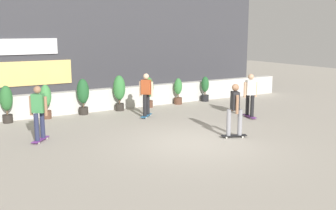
{
  "coord_description": "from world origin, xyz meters",
  "views": [
    {
      "loc": [
        -6.39,
        -9.42,
        3.3
      ],
      "look_at": [
        0.0,
        1.5,
        0.9
      ],
      "focal_mm": 42.05,
      "sensor_mm": 36.0,
      "label": 1
    }
  ],
  "objects_px": {
    "potted_plant_0": "(6,102)",
    "skater_by_wall_right": "(146,93)",
    "skater_mid_plaza": "(250,94)",
    "skater_far_left": "(39,111)",
    "skater_far_right": "(235,108)",
    "potted_plant_2": "(83,94)",
    "potted_plant_3": "(119,90)",
    "potted_plant_6": "(205,88)",
    "potted_plant_5": "(178,91)",
    "potted_plant_4": "(149,90)",
    "potted_plant_1": "(46,100)"
  },
  "relations": [
    {
      "from": "potted_plant_0",
      "to": "skater_by_wall_right",
      "type": "xyz_separation_m",
      "value": [
        4.79,
        -1.7,
        0.17
      ]
    },
    {
      "from": "skater_mid_plaza",
      "to": "skater_far_left",
      "type": "distance_m",
      "value": 7.72
    },
    {
      "from": "potted_plant_0",
      "to": "skater_far_right",
      "type": "xyz_separation_m",
      "value": [
        5.8,
        -5.72,
        0.17
      ]
    },
    {
      "from": "skater_mid_plaza",
      "to": "skater_by_wall_right",
      "type": "height_order",
      "value": "same"
    },
    {
      "from": "potted_plant_0",
      "to": "potted_plant_2",
      "type": "bearing_deg",
      "value": 0.0
    },
    {
      "from": "potted_plant_0",
      "to": "skater_far_left",
      "type": "distance_m",
      "value": 3.15
    },
    {
      "from": "potted_plant_3",
      "to": "skater_by_wall_right",
      "type": "bearing_deg",
      "value": -77.25
    },
    {
      "from": "skater_mid_plaza",
      "to": "skater_far_right",
      "type": "bearing_deg",
      "value": -140.89
    },
    {
      "from": "potted_plant_2",
      "to": "potted_plant_0",
      "type": "bearing_deg",
      "value": 180.0
    },
    {
      "from": "potted_plant_2",
      "to": "skater_mid_plaza",
      "type": "relative_size",
      "value": 0.84
    },
    {
      "from": "potted_plant_0",
      "to": "potted_plant_3",
      "type": "relative_size",
      "value": 0.92
    },
    {
      "from": "skater_far_right",
      "to": "potted_plant_6",
      "type": "bearing_deg",
      "value": 62.46
    },
    {
      "from": "potted_plant_0",
      "to": "potted_plant_5",
      "type": "relative_size",
      "value": 1.15
    },
    {
      "from": "potted_plant_4",
      "to": "potted_plant_6",
      "type": "xyz_separation_m",
      "value": [
        3.01,
        -0.0,
        -0.13
      ]
    },
    {
      "from": "potted_plant_1",
      "to": "skater_mid_plaza",
      "type": "bearing_deg",
      "value": -29.43
    },
    {
      "from": "potted_plant_2",
      "to": "potted_plant_6",
      "type": "bearing_deg",
      "value": -0.0
    },
    {
      "from": "potted_plant_0",
      "to": "potted_plant_4",
      "type": "height_order",
      "value": "potted_plant_0"
    },
    {
      "from": "skater_mid_plaza",
      "to": "skater_far_right",
      "type": "xyz_separation_m",
      "value": [
        -2.35,
        -1.91,
        0.0
      ]
    },
    {
      "from": "potted_plant_6",
      "to": "potted_plant_0",
      "type": "bearing_deg",
      "value": 180.0
    },
    {
      "from": "potted_plant_0",
      "to": "potted_plant_5",
      "type": "bearing_deg",
      "value": 0.0
    },
    {
      "from": "potted_plant_5",
      "to": "potted_plant_6",
      "type": "height_order",
      "value": "potted_plant_5"
    },
    {
      "from": "potted_plant_2",
      "to": "skater_far_right",
      "type": "bearing_deg",
      "value": -62.69
    },
    {
      "from": "skater_mid_plaza",
      "to": "potted_plant_5",
      "type": "bearing_deg",
      "value": 102.77
    },
    {
      "from": "potted_plant_4",
      "to": "skater_by_wall_right",
      "type": "height_order",
      "value": "skater_by_wall_right"
    },
    {
      "from": "potted_plant_6",
      "to": "skater_mid_plaza",
      "type": "distance_m",
      "value": 3.88
    },
    {
      "from": "skater_by_wall_right",
      "to": "potted_plant_3",
      "type": "bearing_deg",
      "value": 102.75
    },
    {
      "from": "potted_plant_1",
      "to": "skater_by_wall_right",
      "type": "bearing_deg",
      "value": -26.56
    },
    {
      "from": "skater_far_left",
      "to": "potted_plant_3",
      "type": "bearing_deg",
      "value": 38.24
    },
    {
      "from": "potted_plant_0",
      "to": "potted_plant_3",
      "type": "height_order",
      "value": "potted_plant_3"
    },
    {
      "from": "potted_plant_2",
      "to": "skater_mid_plaza",
      "type": "bearing_deg",
      "value": -35.71
    },
    {
      "from": "potted_plant_3",
      "to": "skater_mid_plaza",
      "type": "height_order",
      "value": "skater_mid_plaza"
    },
    {
      "from": "potted_plant_0",
      "to": "skater_mid_plaza",
      "type": "relative_size",
      "value": 0.81
    },
    {
      "from": "skater_far_left",
      "to": "skater_by_wall_right",
      "type": "distance_m",
      "value": 4.56
    },
    {
      "from": "potted_plant_5",
      "to": "skater_by_wall_right",
      "type": "xyz_separation_m",
      "value": [
        -2.5,
        -1.7,
        0.32
      ]
    },
    {
      "from": "potted_plant_4",
      "to": "skater_far_left",
      "type": "distance_m",
      "value": 6.17
    },
    {
      "from": "potted_plant_3",
      "to": "potted_plant_6",
      "type": "relative_size",
      "value": 1.26
    },
    {
      "from": "potted_plant_3",
      "to": "potted_plant_0",
      "type": "bearing_deg",
      "value": 180.0
    },
    {
      "from": "potted_plant_3",
      "to": "skater_by_wall_right",
      "type": "height_order",
      "value": "skater_by_wall_right"
    },
    {
      "from": "potted_plant_2",
      "to": "potted_plant_5",
      "type": "bearing_deg",
      "value": 0.0
    },
    {
      "from": "potted_plant_0",
      "to": "skater_mid_plaza",
      "type": "distance_m",
      "value": 9.0
    },
    {
      "from": "potted_plant_5",
      "to": "skater_far_left",
      "type": "bearing_deg",
      "value": -155.5
    },
    {
      "from": "potted_plant_4",
      "to": "potted_plant_6",
      "type": "relative_size",
      "value": 1.13
    },
    {
      "from": "skater_by_wall_right",
      "to": "skater_far_right",
      "type": "xyz_separation_m",
      "value": [
        1.01,
        -4.02,
        0.0
      ]
    },
    {
      "from": "potted_plant_5",
      "to": "potted_plant_6",
      "type": "distance_m",
      "value": 1.5
    },
    {
      "from": "potted_plant_1",
      "to": "potted_plant_6",
      "type": "height_order",
      "value": "potted_plant_1"
    },
    {
      "from": "potted_plant_5",
      "to": "potted_plant_2",
      "type": "bearing_deg",
      "value": -180.0
    },
    {
      "from": "potted_plant_0",
      "to": "potted_plant_1",
      "type": "relative_size",
      "value": 1.05
    },
    {
      "from": "potted_plant_0",
      "to": "potted_plant_6",
      "type": "distance_m",
      "value": 8.79
    },
    {
      "from": "skater_mid_plaza",
      "to": "skater_far_left",
      "type": "xyz_separation_m",
      "value": [
        -7.69,
        0.7,
        0.0
      ]
    },
    {
      "from": "potted_plant_5",
      "to": "skater_mid_plaza",
      "type": "bearing_deg",
      "value": -77.23
    }
  ]
}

